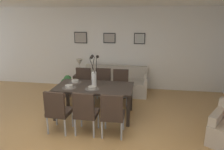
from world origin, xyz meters
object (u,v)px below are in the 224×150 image
(dining_chair_far_left, at_px, (86,111))
(centerpiece_vase, at_px, (94,75))
(dining_table, at_px, (94,89))
(bowl_near_left, at_px, (69,86))
(bowl_near_right, at_px, (75,81))
(dining_chair_mid_left, at_px, (113,113))
(sofa, at_px, (115,84))
(framed_picture_center, at_px, (109,38))
(framed_picture_left, at_px, (81,38))
(potted_plant, at_px, (67,85))
(bowl_far_left, at_px, (92,87))
(framed_picture_right, at_px, (140,39))
(table_lamp, at_px, (79,63))
(dining_chair_near_left, at_px, (58,110))
(dining_chair_far_right, at_px, (103,84))
(dining_chair_mid_right, at_px, (120,85))
(dining_chair_near_right, at_px, (83,83))
(side_table, at_px, (80,83))

(dining_chair_far_left, bearing_deg, centerpiece_vase, 91.73)
(dining_table, relative_size, bowl_near_left, 10.59)
(dining_table, distance_m, bowl_near_right, 0.59)
(dining_chair_mid_left, distance_m, sofa, 2.52)
(framed_picture_center, bearing_deg, dining_chair_far_left, -89.48)
(sofa, distance_m, framed_picture_left, 1.88)
(centerpiece_vase, relative_size, bowl_near_right, 4.32)
(dining_table, distance_m, potted_plant, 1.54)
(centerpiece_vase, bearing_deg, framed_picture_center, 90.02)
(bowl_far_left, distance_m, framed_picture_right, 2.66)
(table_lamp, relative_size, framed_picture_left, 1.20)
(bowl_near_left, xyz_separation_m, framed_picture_right, (1.49, 2.33, 0.87))
(dining_table, distance_m, framed_picture_center, 2.33)
(dining_chair_mid_left, bearing_deg, sofa, 97.38)
(centerpiece_vase, xyz_separation_m, framed_picture_center, (-0.00, 2.11, 0.62))
(bowl_near_right, bearing_deg, framed_picture_left, 102.31)
(table_lamp, bearing_deg, centerpiece_vase, -61.81)
(centerpiece_vase, distance_m, framed_picture_right, 2.40)
(table_lamp, distance_m, framed_picture_center, 1.25)
(framed_picture_left, xyz_separation_m, framed_picture_center, (0.95, 0.00, -0.00))
(centerpiece_vase, height_order, bowl_far_left, centerpiece_vase)
(dining_chair_near_left, distance_m, dining_chair_far_right, 1.86)
(table_lamp, bearing_deg, bowl_near_right, -76.76)
(dining_chair_near_left, bearing_deg, potted_plant, 105.96)
(dining_chair_mid_left, relative_size, dining_chair_mid_right, 1.00)
(dining_chair_mid_left, relative_size, framed_picture_left, 2.17)
(bowl_far_left, bearing_deg, dining_chair_near_right, 117.30)
(dining_chair_near_right, relative_size, framed_picture_center, 2.37)
(centerpiece_vase, bearing_deg, table_lamp, 118.19)
(framed_picture_center, bearing_deg, framed_picture_left, -180.00)
(dining_table, bearing_deg, centerpiece_vase, 55.35)
(side_table, bearing_deg, dining_chair_near_right, -67.54)
(dining_chair_mid_right, bearing_deg, potted_plant, 173.62)
(bowl_near_left, height_order, bowl_near_right, same)
(dining_table, relative_size, bowl_far_left, 10.59)
(dining_table, relative_size, side_table, 3.46)
(dining_table, bearing_deg, dining_chair_mid_right, 59.02)
(bowl_far_left, distance_m, table_lamp, 2.05)
(dining_chair_near_left, xyz_separation_m, centerpiece_vase, (0.54, 0.88, 0.51))
(framed_picture_right, bearing_deg, sofa, -145.74)
(bowl_near_left, height_order, potted_plant, bowl_near_left)
(framed_picture_left, distance_m, framed_picture_center, 0.95)
(dining_chair_near_right, relative_size, dining_chair_mid_left, 1.00)
(dining_chair_far_left, relative_size, sofa, 0.46)
(bowl_near_right, xyz_separation_m, sofa, (0.79, 1.42, -0.50))
(dining_chair_near_right, height_order, side_table, dining_chair_near_right)
(dining_chair_near_right, height_order, framed_picture_center, framed_picture_center)
(dining_chair_far_right, relative_size, potted_plant, 1.37)
(potted_plant, bearing_deg, framed_picture_left, 82.63)
(sofa, bearing_deg, framed_picture_left, 158.15)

